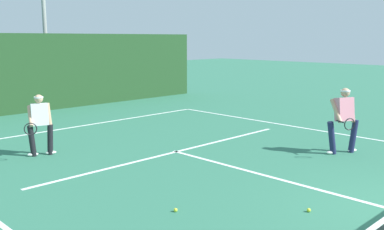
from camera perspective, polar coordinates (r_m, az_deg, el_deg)
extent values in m
cube|color=white|center=(14.90, -14.33, -1.40)|extent=(9.90, 0.10, 0.01)
cube|color=white|center=(11.22, -2.07, -4.79)|extent=(8.07, 0.10, 0.01)
cube|color=white|center=(9.28, 11.19, -8.17)|extent=(0.10, 6.40, 0.01)
cylinder|color=#1E234C|center=(11.82, 20.23, -2.60)|extent=(0.28, 0.24, 0.84)
cylinder|color=#1E234C|center=(11.44, 17.72, -2.86)|extent=(0.32, 0.26, 0.84)
ellipsoid|color=white|center=(11.90, 20.12, -4.33)|extent=(0.28, 0.21, 0.09)
ellipsoid|color=white|center=(11.52, 17.63, -4.65)|extent=(0.28, 0.21, 0.09)
cube|color=pink|center=(11.50, 19.20, 0.71)|extent=(0.52, 0.47, 0.61)
cylinder|color=tan|center=(11.65, 20.12, 0.64)|extent=(0.23, 0.18, 0.64)
cylinder|color=tan|center=(11.36, 18.24, 0.52)|extent=(0.29, 0.46, 0.57)
sphere|color=tan|center=(11.44, 19.32, 2.78)|extent=(0.22, 0.22, 0.22)
cylinder|color=white|center=(11.44, 19.33, 2.98)|extent=(0.32, 0.32, 0.04)
cylinder|color=black|center=(11.17, 18.73, -0.82)|extent=(0.14, 0.25, 0.03)
torus|color=black|center=(10.91, 19.80, -1.13)|extent=(0.27, 0.15, 0.29)
cylinder|color=black|center=(11.44, -17.96, -3.04)|extent=(0.21, 0.19, 0.77)
cylinder|color=black|center=(11.41, -20.09, -3.21)|extent=(0.23, 0.19, 0.77)
ellipsoid|color=white|center=(11.52, -17.87, -4.67)|extent=(0.28, 0.19, 0.09)
ellipsoid|color=white|center=(11.48, -19.99, -4.84)|extent=(0.28, 0.19, 0.09)
cube|color=silver|center=(11.30, -19.21, 0.08)|extent=(0.45, 0.36, 0.55)
cylinder|color=tan|center=(11.32, -18.10, 0.04)|extent=(0.16, 0.13, 0.59)
cylinder|color=tan|center=(11.29, -20.31, -0.12)|extent=(0.25, 0.48, 0.48)
sphere|color=tan|center=(11.24, -19.32, 2.01)|extent=(0.20, 0.20, 0.20)
cylinder|color=white|center=(11.24, -19.33, 2.19)|extent=(0.28, 0.28, 0.04)
cylinder|color=black|center=(11.07, -20.40, -1.39)|extent=(0.12, 0.25, 0.03)
torus|color=black|center=(10.74, -20.26, -1.72)|extent=(0.28, 0.12, 0.29)
sphere|color=#D1E033|center=(7.49, -2.15, -12.24)|extent=(0.07, 0.07, 0.07)
sphere|color=#D1E033|center=(7.72, 14.94, -11.86)|extent=(0.07, 0.07, 0.07)
cube|color=#1F4220|center=(18.05, -20.72, 5.08)|extent=(17.07, 0.12, 3.05)
cylinder|color=#9EA39E|center=(20.57, -18.58, 10.50)|extent=(0.18, 0.18, 6.46)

